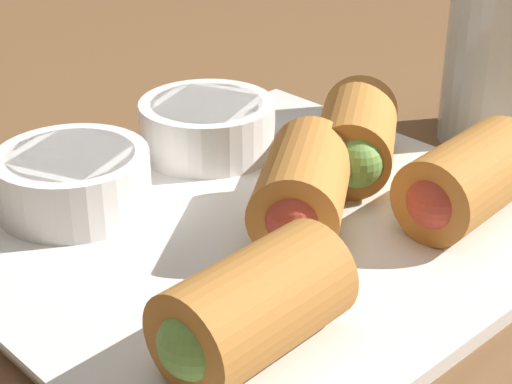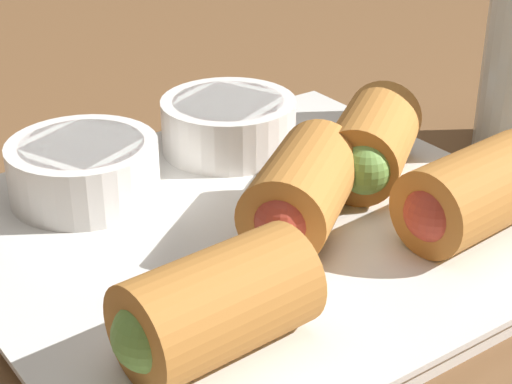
{
  "view_description": "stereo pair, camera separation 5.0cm",
  "coord_description": "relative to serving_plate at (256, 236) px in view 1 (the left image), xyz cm",
  "views": [
    {
      "loc": [
        -27.19,
        -26.83,
        23.88
      ],
      "look_at": [
        -2.38,
        -0.58,
        5.18
      ],
      "focal_mm": 60.0,
      "sensor_mm": 36.0,
      "label": 1
    },
    {
      "loc": [
        -23.33,
        -30.01,
        23.88
      ],
      "look_at": [
        -2.38,
        -0.58,
        5.18
      ],
      "focal_mm": 60.0,
      "sensor_mm": 36.0,
      "label": 2
    }
  ],
  "objects": [
    {
      "name": "roll_front_right",
      "position": [
        7.55,
        -0.13,
        2.83
      ],
      "size": [
        8.33,
        7.65,
        4.19
      ],
      "color": "#B77533",
      "rests_on": "serving_plate"
    },
    {
      "name": "dipping_bowl_near",
      "position": [
        3.8,
        8.01,
        2.35
      ],
      "size": [
        7.65,
        7.65,
        2.96
      ],
      "color": "white",
      "rests_on": "serving_plate"
    },
    {
      "name": "serving_plate",
      "position": [
        0.0,
        0.0,
        0.0
      ],
      "size": [
        27.35,
        24.92,
        1.5
      ],
      "color": "silver",
      "rests_on": "table_surface"
    },
    {
      "name": "roll_back_right",
      "position": [
        7.43,
        -6.63,
        2.83
      ],
      "size": [
        8.14,
        4.79,
        4.19
      ],
      "color": "#B77533",
      "rests_on": "serving_plate"
    },
    {
      "name": "roll_back_left",
      "position": [
        -7.3,
        -7.23,
        2.83
      ],
      "size": [
        8.1,
        4.62,
        4.19
      ],
      "color": "#B77533",
      "rests_on": "serving_plate"
    },
    {
      "name": "roll_front_left",
      "position": [
        1.16,
        -1.89,
        2.83
      ],
      "size": [
        8.33,
        7.67,
        4.19
      ],
      "color": "#B77533",
      "rests_on": "serving_plate"
    },
    {
      "name": "table_surface",
      "position": [
        2.38,
        0.58,
        -1.76
      ],
      "size": [
        180.0,
        140.0,
        2.0
      ],
      "color": "brown",
      "rests_on": "ground"
    },
    {
      "name": "dipping_bowl_far",
      "position": [
        -5.47,
        7.37,
        2.35
      ],
      "size": [
        7.65,
        7.65,
        2.96
      ],
      "color": "white",
      "rests_on": "serving_plate"
    }
  ]
}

